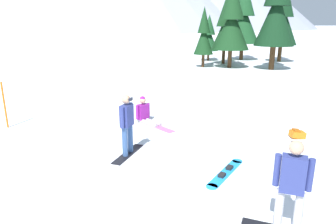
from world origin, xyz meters
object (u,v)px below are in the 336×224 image
(pine_tree_leaning, at_px, (277,9))
(pine_tree_slender, at_px, (232,22))
(pine_tree_broad, at_px, (209,36))
(snowboarder_midground, at_px, (127,124))
(pine_tree_twin, at_px, (244,18))
(pine_tree_tall, at_px, (225,28))
(trail_marker_pole, at_px, (5,105))
(pine_tree_short, at_px, (204,35))
(backpack_orange, at_px, (297,134))
(pine_tree_young, at_px, (283,19))
(loose_snowboard_near_left, at_px, (226,172))
(snowboarder_foreground, at_px, (292,186))
(snowboarder_background, at_px, (146,114))

(pine_tree_leaning, height_order, pine_tree_slender, pine_tree_leaning)
(pine_tree_broad, bearing_deg, snowboarder_midground, -103.38)
(pine_tree_twin, distance_m, pine_tree_tall, 3.97)
(pine_tree_slender, bearing_deg, trail_marker_pole, -126.09)
(snowboarder_midground, distance_m, pine_tree_short, 18.32)
(snowboarder_midground, xyz_separation_m, pine_tree_twin, (8.73, 23.00, 3.14))
(pine_tree_twin, xyz_separation_m, pine_tree_tall, (-2.36, -3.05, -0.92))
(backpack_orange, relative_size, pine_tree_tall, 0.09)
(pine_tree_young, bearing_deg, snowboarder_midground, -119.27)
(pine_tree_twin, height_order, pine_tree_short, pine_tree_twin)
(backpack_orange, relative_size, trail_marker_pole, 0.32)
(loose_snowboard_near_left, bearing_deg, pine_tree_tall, 79.77)
(snowboarder_foreground, relative_size, loose_snowboard_near_left, 1.03)
(trail_marker_pole, height_order, pine_tree_young, pine_tree_young)
(backpack_orange, xyz_separation_m, pine_tree_young, (6.70, 20.25, 3.80))
(pine_tree_tall, bearing_deg, snowboarder_foreground, -97.71)
(snowboarder_midground, bearing_deg, loose_snowboard_near_left, -24.58)
(snowboarder_midground, xyz_separation_m, pine_tree_young, (12.04, 21.49, 3.02))
(loose_snowboard_near_left, height_order, pine_tree_leaning, pine_tree_leaning)
(backpack_orange, relative_size, pine_tree_slender, 0.08)
(snowboarder_background, bearing_deg, pine_tree_short, 75.28)
(loose_snowboard_near_left, relative_size, pine_tree_slender, 0.25)
(snowboarder_foreground, distance_m, snowboarder_midground, 4.67)
(snowboarder_background, distance_m, pine_tree_slender, 16.16)
(pine_tree_twin, relative_size, pine_tree_tall, 1.29)
(pine_tree_short, bearing_deg, trail_marker_pole, -119.83)
(snowboarder_midground, bearing_deg, backpack_orange, 13.11)
(pine_tree_tall, bearing_deg, snowboarder_background, -109.43)
(trail_marker_pole, distance_m, pine_tree_young, 25.53)
(pine_tree_broad, xyz_separation_m, pine_tree_short, (-1.08, -4.64, 0.28))
(snowboarder_foreground, relative_size, trail_marker_pole, 1.06)
(pine_tree_broad, distance_m, pine_tree_tall, 2.75)
(backpack_orange, bearing_deg, snowboarder_foreground, -114.71)
(trail_marker_pole, xyz_separation_m, pine_tree_tall, (10.94, 17.59, 2.32))
(pine_tree_short, distance_m, pine_tree_tall, 3.10)
(backpack_orange, bearing_deg, pine_tree_short, 93.81)
(loose_snowboard_near_left, xyz_separation_m, pine_tree_leaning, (6.97, 17.45, 4.59))
(loose_snowboard_near_left, xyz_separation_m, pine_tree_broad, (2.76, 23.55, 2.36))
(pine_tree_short, bearing_deg, snowboarder_background, -104.72)
(snowboarder_midground, relative_size, snowboarder_background, 1.13)
(backpack_orange, xyz_separation_m, pine_tree_tall, (1.02, 18.70, 3.01))
(pine_tree_broad, bearing_deg, backpack_orange, -89.94)
(pine_tree_leaning, xyz_separation_m, pine_tree_tall, (-3.16, 3.67, -1.46))
(loose_snowboard_near_left, relative_size, pine_tree_young, 0.23)
(snowboarder_background, distance_m, pine_tree_young, 22.31)
(snowboarder_background, distance_m, pine_tree_short, 15.57)
(snowboarder_background, xyz_separation_m, backpack_orange, (5.01, -1.60, -0.21))
(pine_tree_slender, bearing_deg, pine_tree_young, 35.80)
(snowboarder_midground, distance_m, pine_tree_tall, 21.06)
(pine_tree_tall, bearing_deg, pine_tree_short, -133.81)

